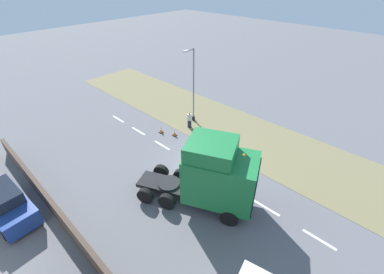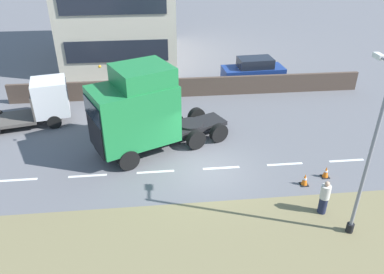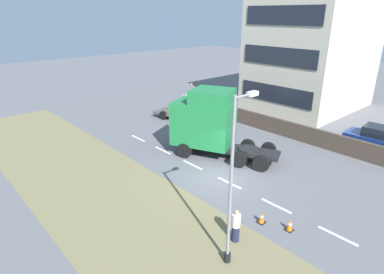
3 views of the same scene
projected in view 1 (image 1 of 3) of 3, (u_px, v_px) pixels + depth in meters
The scene contains 10 objects.
ground_plane at pixel (197, 166), 18.88m from camera, with size 120.00×120.00×0.00m, color slate.
grass_verge at pixel (243, 134), 22.51m from camera, with size 7.00×44.00×0.01m.
lane_markings at pixel (190, 162), 19.28m from camera, with size 0.16×21.00×0.00m.
boundary_wall at pixel (78, 240), 13.05m from camera, with size 0.25×24.00×1.30m.
lorry_cab at pixel (215, 176), 14.61m from camera, with size 5.23×7.37×4.74m.
parked_car at pixel (7, 204), 14.63m from camera, with size 2.14×4.57×1.98m.
lamp_post at pixel (193, 89), 22.75m from camera, with size 1.26×0.28×6.77m.
pedestrian at pixel (189, 120), 23.09m from camera, with size 0.39×0.39×1.55m.
traffic_cone_lead at pixel (161, 130), 22.58m from camera, with size 0.36×0.36×0.58m.
traffic_cone_trailing at pixel (174, 133), 22.19m from camera, with size 0.36×0.36×0.58m.
Camera 1 is at (10.85, 9.70, 12.22)m, focal length 24.00 mm.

